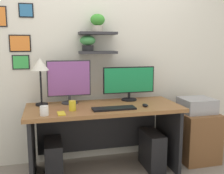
# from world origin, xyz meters

# --- Properties ---
(ground_plane) EXTENTS (8.00, 8.00, 0.00)m
(ground_plane) POSITION_xyz_m (0.00, 0.00, 0.00)
(ground_plane) COLOR gray
(back_wall_assembly) EXTENTS (4.40, 0.24, 2.70)m
(back_wall_assembly) POSITION_xyz_m (-0.01, 0.44, 1.36)
(back_wall_assembly) COLOR silver
(back_wall_assembly) RESTS_ON ground
(desk) EXTENTS (1.64, 0.68, 0.75)m
(desk) POSITION_xyz_m (0.00, 0.06, 0.54)
(desk) COLOR brown
(desk) RESTS_ON ground
(monitor_left) EXTENTS (0.48, 0.18, 0.48)m
(monitor_left) POSITION_xyz_m (-0.35, 0.22, 1.00)
(monitor_left) COLOR #2D2D33
(monitor_left) RESTS_ON desk
(monitor_right) EXTENTS (0.62, 0.18, 0.39)m
(monitor_right) POSITION_xyz_m (0.35, 0.22, 0.97)
(monitor_right) COLOR black
(monitor_right) RESTS_ON desk
(keyboard) EXTENTS (0.44, 0.14, 0.02)m
(keyboard) POSITION_xyz_m (0.06, -0.17, 0.76)
(keyboard) COLOR black
(keyboard) RESTS_ON desk
(computer_mouse) EXTENTS (0.06, 0.09, 0.03)m
(computer_mouse) POSITION_xyz_m (0.41, -0.14, 0.77)
(computer_mouse) COLOR black
(computer_mouse) RESTS_ON desk
(desk_lamp) EXTENTS (0.18, 0.18, 0.51)m
(desk_lamp) POSITION_xyz_m (-0.65, 0.19, 1.16)
(desk_lamp) COLOR black
(desk_lamp) RESTS_ON desk
(cell_phone) EXTENTS (0.08, 0.14, 0.01)m
(cell_phone) POSITION_xyz_m (-0.46, -0.22, 0.76)
(cell_phone) COLOR yellow
(cell_phone) RESTS_ON desk
(coffee_mug) EXTENTS (0.08, 0.08, 0.09)m
(coffee_mug) POSITION_xyz_m (-0.62, -0.23, 0.80)
(coffee_mug) COLOR white
(coffee_mug) RESTS_ON desk
(pen_cup) EXTENTS (0.07, 0.07, 0.10)m
(pen_cup) POSITION_xyz_m (-0.35, -0.11, 0.80)
(pen_cup) COLOR yellow
(pen_cup) RESTS_ON desk
(drawer_cabinet) EXTENTS (0.44, 0.50, 0.59)m
(drawer_cabinet) POSITION_xyz_m (1.15, 0.06, 0.30)
(drawer_cabinet) COLOR brown
(drawer_cabinet) RESTS_ON ground
(printer) EXTENTS (0.38, 0.34, 0.17)m
(printer) POSITION_xyz_m (1.15, 0.06, 0.68)
(printer) COLOR #9E9EA3
(printer) RESTS_ON drawer_cabinet
(computer_tower_left) EXTENTS (0.18, 0.40, 0.39)m
(computer_tower_left) POSITION_xyz_m (-0.55, 0.04, 0.19)
(computer_tower_left) COLOR black
(computer_tower_left) RESTS_ON ground
(computer_tower_right) EXTENTS (0.18, 0.40, 0.42)m
(computer_tower_right) POSITION_xyz_m (0.55, -0.04, 0.21)
(computer_tower_right) COLOR black
(computer_tower_right) RESTS_ON ground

